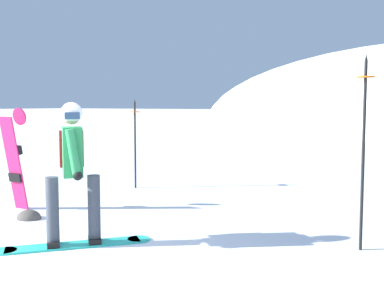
% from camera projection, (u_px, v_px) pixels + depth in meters
% --- Properties ---
extents(ground_plane, '(300.00, 300.00, 0.00)m').
position_uv_depth(ground_plane, '(15.00, 263.00, 4.97)').
color(ground_plane, white).
extents(snowboarder_main, '(1.35, 1.42, 1.71)m').
position_uv_depth(snowboarder_main, '(73.00, 169.00, 5.53)').
color(snowboarder_main, '#23B7A3').
rests_on(snowboarder_main, ground).
extents(spare_snowboard, '(0.28, 0.32, 1.64)m').
position_uv_depth(spare_snowboard, '(15.00, 159.00, 7.42)').
color(spare_snowboard, '#D11E5B').
rests_on(spare_snowboard, ground).
extents(piste_marker_near, '(0.20, 0.20, 2.26)m').
position_uv_depth(piste_marker_near, '(364.00, 141.00, 5.32)').
color(piste_marker_near, black).
rests_on(piste_marker_near, ground).
extents(piste_marker_far, '(0.20, 0.20, 1.80)m').
position_uv_depth(piste_marker_far, '(135.00, 137.00, 9.39)').
color(piste_marker_far, black).
rests_on(piste_marker_far, ground).
extents(rock_mid, '(0.38, 0.33, 0.27)m').
position_uv_depth(rock_mid, '(29.00, 219.00, 6.91)').
color(rock_mid, '#4C4742').
rests_on(rock_mid, ground).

